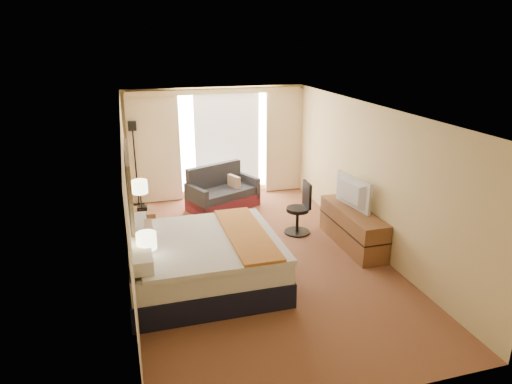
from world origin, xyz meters
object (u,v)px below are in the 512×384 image
object	(u,v)px
loveseat	(222,194)
bed	(203,261)
media_dresser	(352,228)
nightstand_left	(153,289)
floor_lamp	(134,147)
nightstand_right	(144,223)
lamp_right	(140,187)
desk_chair	(300,211)
lamp_left	(147,242)
television	(349,193)

from	to	relation	value
loveseat	bed	bearing A→B (deg)	-130.76
media_dresser	bed	world-z (taller)	bed
nightstand_left	floor_lamp	size ratio (longest dim) A/B	0.28
nightstand_left	nightstand_right	distance (m)	2.50
nightstand_right	lamp_right	bearing A→B (deg)	-112.11
nightstand_right	lamp_right	xyz separation A→B (m)	(-0.01, -0.03, 0.75)
desk_chair	loveseat	bearing A→B (deg)	125.91
floor_lamp	lamp_left	world-z (taller)	floor_lamp
nightstand_right	loveseat	bearing A→B (deg)	32.88
loveseat	nightstand_right	bearing A→B (deg)	-171.07
nightstand_left	bed	distance (m)	0.91
nightstand_right	desk_chair	bearing A→B (deg)	-12.36
nightstand_left	nightstand_right	xyz separation A→B (m)	(0.00, 2.50, 0.00)
bed	lamp_left	distance (m)	1.08
nightstand_right	bed	world-z (taller)	bed
bed	desk_chair	bearing A→B (deg)	33.72
media_dresser	desk_chair	xyz separation A→B (m)	(-0.72, 0.80, 0.11)
nightstand_right	lamp_right	size ratio (longest dim) A/B	0.90
desk_chair	floor_lamp	bearing A→B (deg)	142.97
lamp_right	nightstand_right	bearing A→B (deg)	67.89
loveseat	desk_chair	xyz separation A→B (m)	(1.18, -1.81, 0.15)
lamp_left	nightstand_right	bearing A→B (deg)	89.34
nightstand_left	lamp_left	xyz separation A→B (m)	(-0.03, 0.05, 0.73)
lamp_left	lamp_right	size ratio (longest dim) A/B	0.96
floor_lamp	desk_chair	world-z (taller)	floor_lamp
nightstand_left	desk_chair	size ratio (longest dim) A/B	0.53
media_dresser	bed	distance (m)	2.96
lamp_right	bed	bearing A→B (deg)	-68.34
nightstand_left	nightstand_right	bearing A→B (deg)	90.00
bed	media_dresser	bearing A→B (deg)	12.67
lamp_left	loveseat	bearing A→B (deg)	63.22
lamp_right	desk_chair	bearing A→B (deg)	-11.72
desk_chair	lamp_left	world-z (taller)	lamp_left
media_dresser	floor_lamp	bearing A→B (deg)	138.50
lamp_left	television	xyz separation A→B (m)	(3.68, 1.14, -0.01)
desk_chair	lamp_left	distance (m)	3.54
bed	desk_chair	size ratio (longest dim) A/B	2.20
media_dresser	lamp_left	xyz separation A→B (m)	(-3.73, -1.00, 0.65)
loveseat	lamp_right	size ratio (longest dim) A/B	2.84
nightstand_left	media_dresser	bearing A→B (deg)	15.84
floor_lamp	nightstand_right	bearing A→B (deg)	-89.07
bed	television	bearing A→B (deg)	15.63
loveseat	lamp_left	bearing A→B (deg)	-140.73
media_dresser	floor_lamp	world-z (taller)	floor_lamp
desk_chair	lamp_right	distance (m)	3.10
media_dresser	loveseat	size ratio (longest dim) A/B	1.04
media_dresser	loveseat	world-z (taller)	loveseat
lamp_left	television	size ratio (longest dim) A/B	0.58
television	loveseat	bearing A→B (deg)	29.13
lamp_left	lamp_right	bearing A→B (deg)	89.65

